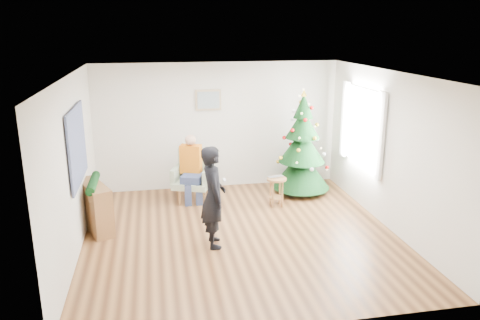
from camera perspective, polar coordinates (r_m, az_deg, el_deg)
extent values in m
plane|color=brown|center=(7.73, 0.10, -9.12)|extent=(5.00, 5.00, 0.00)
plane|color=white|center=(7.03, 0.11, 10.44)|extent=(5.00, 5.00, 0.00)
plane|color=silver|center=(9.67, -2.67, 4.16)|extent=(5.00, 0.00, 5.00)
plane|color=silver|center=(4.98, 5.53, -7.53)|extent=(5.00, 0.00, 5.00)
plane|color=silver|center=(7.26, -19.68, -0.81)|extent=(0.00, 5.00, 5.00)
plane|color=silver|center=(8.11, 17.74, 1.08)|extent=(0.00, 5.00, 5.00)
cube|color=white|center=(8.92, 14.68, 3.95)|extent=(0.04, 1.30, 1.40)
cube|color=white|center=(8.25, 16.68, 2.84)|extent=(0.05, 0.25, 1.50)
cube|color=white|center=(9.57, 12.64, 4.89)|extent=(0.05, 0.25, 1.50)
cylinder|color=#3F2816|center=(9.69, 7.39, -3.10)|extent=(0.09, 0.09, 0.27)
cone|color=black|center=(9.58, 7.47, -1.08)|extent=(1.16, 1.16, 0.76)
cone|color=black|center=(9.45, 7.57, 1.77)|extent=(0.93, 0.93, 0.67)
cone|color=black|center=(9.35, 7.67, 4.42)|extent=(0.68, 0.68, 0.58)
cone|color=black|center=(9.28, 7.76, 6.58)|extent=(0.39, 0.39, 0.49)
cone|color=gold|center=(9.25, 7.81, 8.11)|extent=(0.13, 0.13, 0.13)
cylinder|color=brown|center=(8.76, 4.49, -2.33)|extent=(0.37, 0.37, 0.04)
cylinder|color=brown|center=(8.89, 4.43, -4.58)|extent=(0.28, 0.28, 0.02)
imported|color=silver|center=(8.75, 4.49, -2.13)|extent=(0.34, 0.25, 0.02)
cube|color=#98AB8A|center=(9.14, -5.85, -2.85)|extent=(0.84, 0.82, 0.12)
cube|color=#98AB8A|center=(9.30, -5.44, -0.31)|extent=(0.67, 0.34, 0.60)
cube|color=#98AB8A|center=(9.18, -7.78, -1.79)|extent=(0.27, 0.53, 0.30)
cube|color=#98AB8A|center=(9.01, -3.95, -2.01)|extent=(0.27, 0.53, 0.30)
cube|color=navy|center=(9.03, -5.83, -2.22)|extent=(0.50, 0.51, 0.14)
cube|color=#C36512|center=(9.13, -6.01, 0.15)|extent=(0.45, 0.34, 0.55)
sphere|color=tan|center=(9.02, -6.07, 2.44)|extent=(0.21, 0.21, 0.21)
imported|color=black|center=(7.12, -3.28, -4.51)|extent=(0.39, 0.58, 1.59)
cube|color=white|center=(7.02, -1.91, -2.49)|extent=(0.04, 0.13, 0.04)
cube|color=brown|center=(8.14, -17.23, -5.48)|extent=(0.67, 1.04, 0.80)
cylinder|color=black|center=(8.00, -17.47, -2.68)|extent=(0.14, 0.90, 0.14)
cube|color=black|center=(7.47, -19.23, 1.69)|extent=(0.03, 1.50, 1.15)
cube|color=tan|center=(9.52, -3.89, 7.31)|extent=(0.52, 0.03, 0.42)
cube|color=gray|center=(9.50, -3.87, 7.29)|extent=(0.44, 0.02, 0.34)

